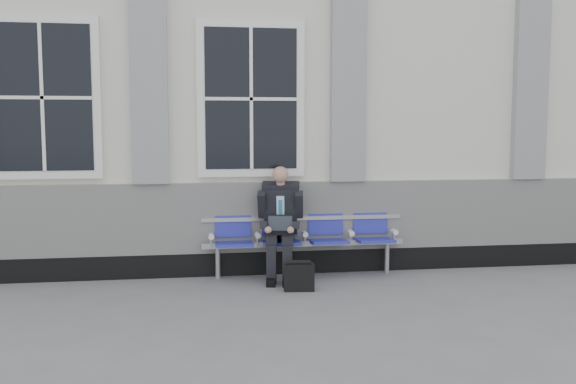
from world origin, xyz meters
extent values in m
plane|color=slate|center=(0.00, 0.00, 0.00)|extent=(70.00, 70.00, 0.00)
cube|color=silver|center=(0.00, 3.50, 2.10)|extent=(14.00, 4.00, 4.20)
cube|color=black|center=(0.00, 1.47, 0.15)|extent=(14.00, 0.10, 0.30)
cube|color=silver|center=(0.00, 1.46, 0.75)|extent=(14.00, 0.08, 0.90)
cube|color=gray|center=(-0.90, 1.44, 2.40)|extent=(0.45, 0.14, 2.40)
cube|color=gray|center=(1.60, 1.44, 2.40)|extent=(0.45, 0.14, 2.40)
cube|color=gray|center=(4.10, 1.44, 2.40)|extent=(0.45, 0.14, 2.40)
cube|color=white|center=(-2.15, 1.46, 2.25)|extent=(1.35, 0.10, 1.95)
cube|color=black|center=(-2.15, 1.41, 2.25)|extent=(1.15, 0.02, 1.75)
cube|color=white|center=(0.35, 1.46, 2.25)|extent=(1.35, 0.10, 1.95)
cube|color=black|center=(0.35, 1.41, 2.25)|extent=(1.15, 0.02, 1.75)
cube|color=#9EA0A3|center=(1.01, 1.30, 0.42)|extent=(2.60, 0.07, 0.07)
cube|color=#9EA0A3|center=(1.01, 1.42, 0.73)|extent=(2.60, 0.05, 0.05)
cylinder|color=#9EA0A3|center=(-0.09, 1.30, 0.20)|extent=(0.06, 0.06, 0.39)
cylinder|color=#9EA0A3|center=(2.11, 1.30, 0.20)|extent=(0.06, 0.06, 0.39)
cube|color=#20259D|center=(0.11, 1.22, 0.45)|extent=(0.46, 0.42, 0.07)
cube|color=#20259D|center=(0.11, 1.43, 0.71)|extent=(0.46, 0.10, 0.40)
cube|color=#20259D|center=(0.71, 1.22, 0.45)|extent=(0.46, 0.42, 0.07)
cube|color=#20259D|center=(0.71, 1.43, 0.71)|extent=(0.46, 0.10, 0.40)
cube|color=#20259D|center=(1.31, 1.22, 0.45)|extent=(0.46, 0.42, 0.07)
cube|color=#20259D|center=(1.31, 1.43, 0.71)|extent=(0.46, 0.10, 0.40)
cube|color=#20259D|center=(1.91, 1.22, 0.45)|extent=(0.46, 0.42, 0.07)
cube|color=#20259D|center=(1.91, 1.43, 0.71)|extent=(0.46, 0.10, 0.40)
cylinder|color=white|center=(-0.17, 1.25, 0.55)|extent=(0.07, 0.12, 0.07)
cylinder|color=white|center=(0.41, 1.25, 0.55)|extent=(0.07, 0.12, 0.07)
cylinder|color=white|center=(1.01, 1.25, 0.55)|extent=(0.07, 0.12, 0.07)
cylinder|color=white|center=(1.61, 1.25, 0.55)|extent=(0.07, 0.12, 0.07)
cylinder|color=white|center=(2.19, 1.25, 0.55)|extent=(0.07, 0.12, 0.07)
cube|color=black|center=(0.53, 0.88, 0.04)|extent=(0.15, 0.27, 0.09)
cube|color=black|center=(0.72, 0.84, 0.04)|extent=(0.15, 0.27, 0.09)
cube|color=black|center=(0.54, 0.94, 0.25)|extent=(0.14, 0.15, 0.47)
cube|color=black|center=(0.73, 0.90, 0.25)|extent=(0.14, 0.15, 0.47)
cube|color=black|center=(0.58, 1.15, 0.54)|extent=(0.21, 0.45, 0.14)
cube|color=black|center=(0.77, 1.11, 0.54)|extent=(0.21, 0.45, 0.14)
cube|color=black|center=(0.71, 1.32, 0.86)|extent=(0.46, 0.40, 0.61)
cube|color=#C2E6FF|center=(0.69, 1.20, 0.88)|extent=(0.11, 0.11, 0.35)
cube|color=teal|center=(0.69, 1.20, 0.86)|extent=(0.06, 0.08, 0.29)
cube|color=black|center=(0.71, 1.29, 1.15)|extent=(0.50, 0.31, 0.14)
cylinder|color=tan|center=(0.70, 1.24, 1.22)|extent=(0.11, 0.11, 0.10)
sphere|color=tan|center=(0.69, 1.19, 1.31)|extent=(0.20, 0.20, 0.20)
cube|color=black|center=(0.46, 1.27, 0.94)|extent=(0.15, 0.29, 0.36)
cube|color=black|center=(0.92, 1.18, 0.94)|extent=(0.15, 0.29, 0.36)
cube|color=black|center=(0.47, 1.09, 0.70)|extent=(0.14, 0.31, 0.14)
cube|color=black|center=(0.85, 1.02, 0.70)|extent=(0.14, 0.31, 0.14)
sphere|color=tan|center=(0.50, 0.94, 0.66)|extent=(0.09, 0.09, 0.09)
sphere|color=tan|center=(0.77, 0.89, 0.66)|extent=(0.09, 0.09, 0.09)
cube|color=black|center=(0.65, 0.99, 0.62)|extent=(0.36, 0.28, 0.02)
cube|color=black|center=(0.67, 1.10, 0.72)|extent=(0.33, 0.14, 0.21)
cube|color=black|center=(0.67, 1.10, 0.72)|extent=(0.30, 0.12, 0.17)
cube|color=black|center=(0.82, 0.57, 0.16)|extent=(0.37, 0.18, 0.32)
cylinder|color=black|center=(0.82, 0.57, 0.33)|extent=(0.28, 0.08, 0.06)
camera|label=1|loc=(-0.39, -6.65, 1.92)|focal=40.00mm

